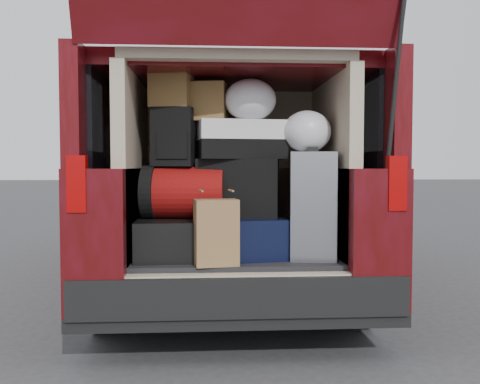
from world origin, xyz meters
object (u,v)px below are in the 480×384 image
Objects in this scene: kraft_bag at (216,232)px; backpack at (173,137)px; black_soft_case at (239,188)px; red_duffel at (184,192)px; twotone_duffel at (241,140)px; black_hardshell at (173,237)px; navy_hardshell at (243,236)px; silver_roller at (311,205)px.

kraft_bag is 1.03× the size of backpack.
kraft_bag is at bearing -103.05° from black_soft_case.
red_duffel is 0.99× the size of black_soft_case.
twotone_duffel is (0.17, 0.34, 0.54)m from kraft_bag.
black_hardshell is 0.52m from black_soft_case.
black_soft_case reaches higher than kraft_bag.
kraft_bag is 0.69m from backpack.
black_soft_case reaches higher than navy_hardshell.
twotone_duffel is at bearing 94.69° from navy_hardshell.
red_duffel is (-0.80, 0.08, 0.08)m from silver_roller.
silver_roller is (0.42, -0.07, 0.20)m from navy_hardshell.
black_soft_case is at bearing 133.07° from twotone_duffel.
twotone_duffel is at bearing 174.64° from silver_roller.
black_hardshell is at bearing -164.12° from black_soft_case.
twotone_duffel is at bearing 13.81° from backpack.
twotone_duffel is (0.43, 0.03, 0.61)m from black_hardshell.
black_hardshell is 1.05× the size of navy_hardshell.
kraft_bag is 0.70× the size of twotone_duffel.
black_hardshell is 1.64× the size of backpack.
twotone_duffel is at bearing -29.88° from black_soft_case.
navy_hardshell is at bearing 9.89° from backpack.
red_duffel reaches higher than black_hardshell.
red_duffel is 0.35m from backpack.
kraft_bag is at bearing -150.05° from silver_roller.
backpack is at bearing 120.58° from kraft_bag.
silver_roller is 0.80m from red_duffel.
red_duffel is 0.49m from twotone_duffel.
navy_hardshell is 0.76m from backpack.
black_hardshell is at bearing 122.07° from kraft_bag.
navy_hardshell is 0.31m from black_soft_case.
navy_hardshell is at bearing 178.23° from silver_roller.
black_soft_case is 1.39× the size of backpack.
silver_roller is 0.66m from kraft_bag.
backpack is at bearing -165.28° from black_soft_case.
black_hardshell is 0.44m from navy_hardshell.
twotone_duffel is (0.43, 0.02, -0.01)m from backpack.
silver_roller reaches higher than black_hardshell.
red_duffel is at bearing -165.10° from black_soft_case.
navy_hardshell is 0.46m from red_duffel.
navy_hardshell is at bearing 3.51° from red_duffel.
twotone_duffel reaches higher than red_duffel.
red_duffel is 0.93× the size of twotone_duffel.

